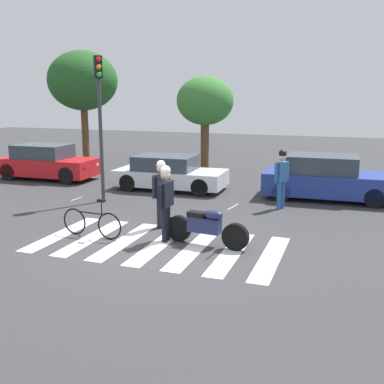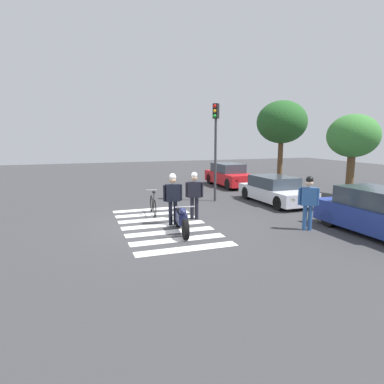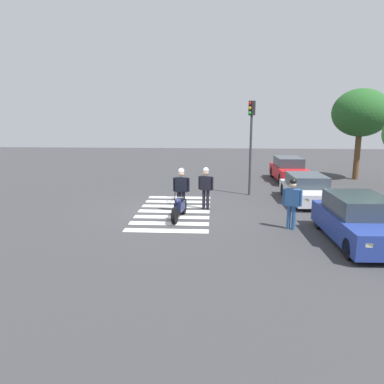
# 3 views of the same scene
# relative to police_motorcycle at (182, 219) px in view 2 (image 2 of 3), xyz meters

# --- Properties ---
(ground_plane) EXTENTS (60.00, 60.00, 0.00)m
(ground_plane) POSITION_rel_police_motorcycle_xyz_m (-1.09, -0.34, -0.46)
(ground_plane) COLOR #38383A
(police_motorcycle) EXTENTS (2.14, 0.62, 1.04)m
(police_motorcycle) POSITION_rel_police_motorcycle_xyz_m (0.00, 0.00, 0.00)
(police_motorcycle) COLOR black
(police_motorcycle) RESTS_ON ground_plane
(leaning_bicycle) EXTENTS (1.76, 0.46, 1.00)m
(leaning_bicycle) POSITION_rel_police_motorcycle_xyz_m (-2.91, -0.32, -0.08)
(leaning_bicycle) COLOR black
(leaning_bicycle) RESTS_ON ground_plane
(officer_on_foot) EXTENTS (0.25, 0.70, 1.88)m
(officer_on_foot) POSITION_rel_police_motorcycle_xyz_m (-1.02, -0.01, 0.65)
(officer_on_foot) COLOR black
(officer_on_foot) RESTS_ON ground_plane
(officer_by_motorcycle) EXTENTS (0.34, 0.66, 1.84)m
(officer_by_motorcycle) POSITION_rel_police_motorcycle_xyz_m (-1.57, 1.01, 0.61)
(officer_by_motorcycle) COLOR black
(officer_by_motorcycle) RESTS_ON ground_plane
(pedestrian_bystander) EXTENTS (0.39, 0.64, 1.87)m
(pedestrian_bystander) POSITION_rel_police_motorcycle_xyz_m (1.14, 4.15, 0.64)
(pedestrian_bystander) COLOR #2D5999
(pedestrian_bystander) RESTS_ON ground_plane
(crosswalk_stripes) EXTENTS (5.85, 3.05, 0.01)m
(crosswalk_stripes) POSITION_rel_police_motorcycle_xyz_m (-1.09, -0.34, -0.46)
(crosswalk_stripes) COLOR silver
(crosswalk_stripes) RESTS_ON ground_plane
(car_red_convertible) EXTENTS (4.14, 1.80, 1.46)m
(car_red_convertible) POSITION_rel_police_motorcycle_xyz_m (-8.93, 6.00, 0.24)
(car_red_convertible) COLOR black
(car_red_convertible) RESTS_ON ground_plane
(car_white_van) EXTENTS (4.13, 1.90, 1.28)m
(car_white_van) POSITION_rel_police_motorcycle_xyz_m (-3.27, 5.76, 0.15)
(car_white_van) COLOR black
(car_white_van) RESTS_ON ground_plane
(car_blue_hatchback) EXTENTS (4.33, 1.97, 1.51)m
(car_blue_hatchback) POSITION_rel_police_motorcycle_xyz_m (2.39, 6.05, 0.25)
(car_blue_hatchback) COLOR black
(car_blue_hatchback) RESTS_ON ground_plane
(traffic_light_pole) EXTENTS (0.34, 0.35, 4.72)m
(traffic_light_pole) POSITION_rel_police_motorcycle_xyz_m (-4.61, 3.18, 2.67)
(traffic_light_pole) COLOR #38383D
(traffic_light_pole) RESTS_ON ground_plane
(street_tree_near) EXTENTS (3.45, 3.45, 5.62)m
(street_tree_near) POSITION_rel_police_motorcycle_xyz_m (-9.75, 10.37, 3.67)
(street_tree_near) COLOR brown
(street_tree_near) RESTS_ON ground_plane
(street_tree_mid) EXTENTS (2.60, 2.60, 4.31)m
(street_tree_mid) POSITION_rel_police_motorcycle_xyz_m (-3.36, 10.37, 2.70)
(street_tree_mid) COLOR brown
(street_tree_mid) RESTS_ON ground_plane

